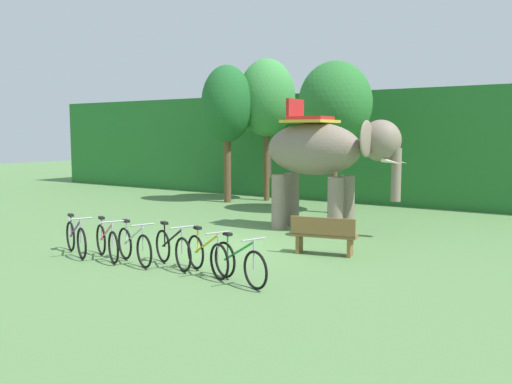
% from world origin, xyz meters
% --- Properties ---
extents(ground_plane, '(80.00, 80.00, 0.00)m').
position_xyz_m(ground_plane, '(0.00, 0.00, 0.00)').
color(ground_plane, '#567F47').
extents(foliage_hedge, '(36.00, 6.00, 4.48)m').
position_xyz_m(foliage_hedge, '(0.00, 12.85, 2.24)').
color(foliage_hedge, '#28702D').
rests_on(foliage_hedge, ground).
extents(tree_center, '(2.07, 2.07, 5.52)m').
position_xyz_m(tree_center, '(-4.97, 7.27, 3.94)').
color(tree_center, brown).
rests_on(tree_center, ground).
extents(tree_far_left, '(2.34, 2.34, 5.85)m').
position_xyz_m(tree_far_left, '(-3.94, 8.63, 4.24)').
color(tree_far_left, brown).
rests_on(tree_far_left, ground).
extents(tree_center_right, '(2.56, 2.56, 5.28)m').
position_xyz_m(tree_center_right, '(-0.05, 6.88, 3.81)').
color(tree_center_right, brown).
rests_on(tree_center_right, ground).
extents(elephant, '(4.14, 2.08, 3.78)m').
position_xyz_m(elephant, '(1.23, 3.41, 2.20)').
color(elephant, gray).
rests_on(elephant, ground).
extents(bike_purple, '(1.58, 0.81, 0.92)m').
position_xyz_m(bike_purple, '(-2.16, -2.50, 0.39)').
color(bike_purple, black).
rests_on(bike_purple, ground).
extents(bike_pink, '(1.56, 0.84, 0.92)m').
position_xyz_m(bike_pink, '(-1.23, -2.40, 0.39)').
color(bike_pink, black).
rests_on(bike_pink, ground).
extents(bike_white, '(1.62, 0.73, 0.92)m').
position_xyz_m(bike_white, '(-0.42, -2.36, 0.39)').
color(bike_white, black).
rests_on(bike_white, ground).
extents(bike_black, '(1.59, 0.79, 0.92)m').
position_xyz_m(bike_black, '(0.47, -2.13, 0.39)').
color(bike_black, black).
rests_on(bike_black, ground).
extents(bike_yellow, '(1.58, 0.79, 0.92)m').
position_xyz_m(bike_yellow, '(1.45, -2.21, 0.39)').
color(bike_yellow, black).
rests_on(bike_yellow, ground).
extents(bike_green, '(1.62, 0.73, 0.92)m').
position_xyz_m(bike_green, '(2.37, -2.41, 0.39)').
color(bike_green, black).
rests_on(bike_green, ground).
extents(wooden_bench, '(1.55, 0.71, 0.89)m').
position_xyz_m(wooden_bench, '(2.63, 0.60, 0.48)').
color(wooden_bench, brown).
rests_on(wooden_bench, ground).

